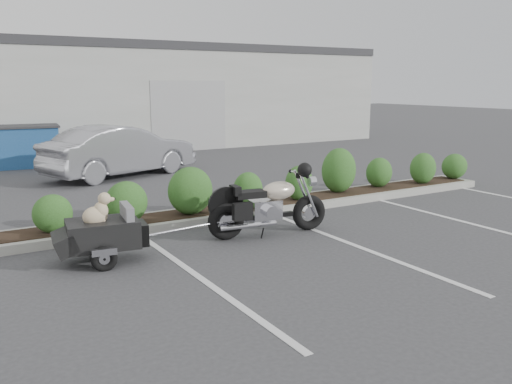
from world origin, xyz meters
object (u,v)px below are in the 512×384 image
pet_trailer (102,233)px  sedan (120,151)px  motorcycle (269,206)px  dumpster (27,146)px

pet_trailer → sedan: sedan is taller
motorcycle → dumpster: (-2.26, 10.23, 0.14)m
motorcycle → sedan: bearing=100.4°
pet_trailer → dumpster: (0.52, 10.21, 0.20)m
motorcycle → dumpster: 10.48m
dumpster → pet_trailer: bearing=-86.2°
sedan → dumpster: size_ratio=2.07×
pet_trailer → sedan: (2.44, 7.02, 0.27)m
motorcycle → sedan: (-0.33, 7.05, 0.20)m
motorcycle → pet_trailer: (-2.78, 0.02, -0.06)m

